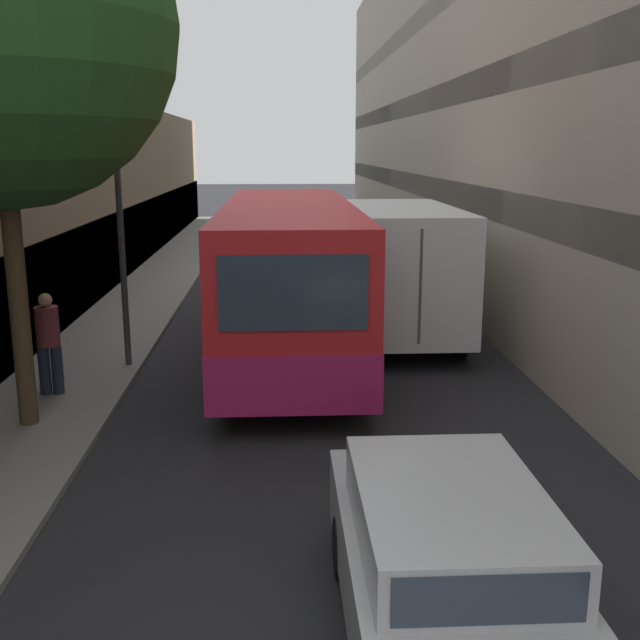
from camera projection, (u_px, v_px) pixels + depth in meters
The scene contains 8 objects.
ground_plane at pixel (310, 338), 16.99m from camera, with size 150.00×150.00×0.00m, color #232326.
sidewalk_left at pixel (109, 338), 16.75m from camera, with size 2.29×60.00×0.10m.
building_right_apartment at pixel (549, 63), 15.92m from camera, with size 2.40×60.00×12.01m.
car_hatchback at pixel (450, 575), 6.19m from camera, with size 1.74×4.32×1.48m.
bus at pixel (289, 273), 15.65m from camera, with size 2.60×10.58×3.11m.
box_truck at pixel (393, 265), 17.23m from camera, with size 2.39×7.38×2.96m.
pedestrian at pixel (48, 340), 12.61m from camera, with size 0.41×0.39×1.74m.
street_lamp at pixel (113, 99), 13.44m from camera, with size 0.36×0.80×7.22m.
Camera 1 is at (-0.64, -1.46, 4.20)m, focal length 42.00 mm.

